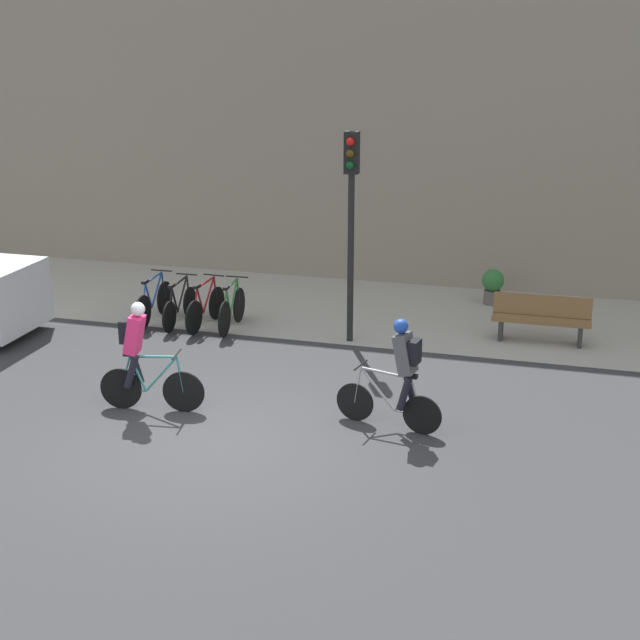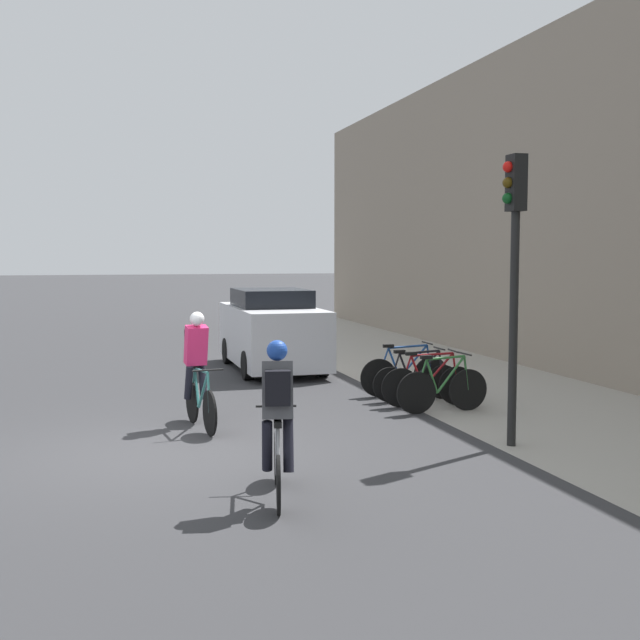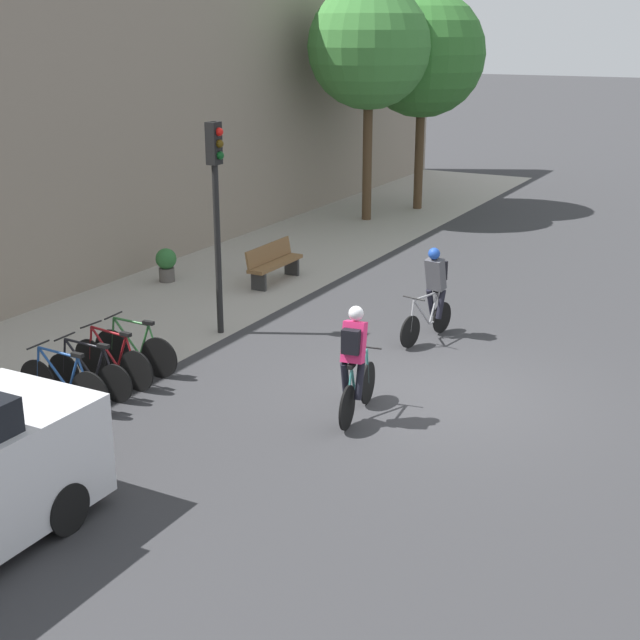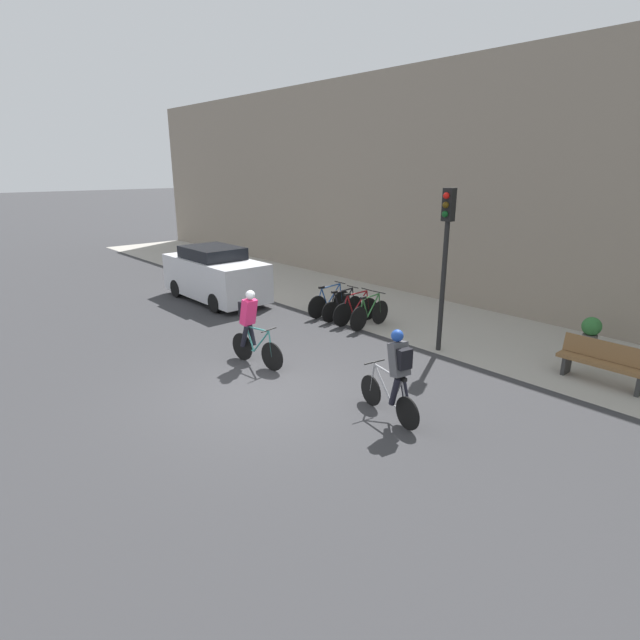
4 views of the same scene
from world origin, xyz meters
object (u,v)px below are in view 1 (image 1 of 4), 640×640
object	(u,v)px
cyclist_grey	(401,371)
parked_bike_0	(154,302)
bench	(541,318)
traffic_light_pole	(351,200)
potted_plant	(493,285)
parked_bike_2	(205,307)
cyclist_pink	(140,353)
parked_bike_1	(179,306)
parked_bike_3	(232,309)

from	to	relation	value
cyclist_grey	parked_bike_0	xyz separation A→B (m)	(-5.79, 3.73, -0.53)
cyclist_grey	bench	size ratio (longest dim) A/B	0.94
traffic_light_pole	potted_plant	distance (m)	4.60
parked_bike_2	bench	xyz separation A→B (m)	(6.53, 0.87, 0.07)
cyclist_pink	parked_bike_1	xyz separation A→B (m)	(-1.18, 4.08, -0.56)
parked_bike_2	traffic_light_pole	distance (m)	3.80
parked_bike_2	potted_plant	world-z (taller)	parked_bike_2
parked_bike_3	cyclist_grey	bearing A→B (deg)	-42.37
cyclist_pink	cyclist_grey	bearing A→B (deg)	4.99
potted_plant	cyclist_grey	bearing A→B (deg)	-96.43
parked_bike_3	parked_bike_0	bearing A→B (deg)	-179.96
parked_bike_1	parked_bike_0	bearing A→B (deg)	179.87
cyclist_grey	parked_bike_0	world-z (taller)	cyclist_grey
cyclist_pink	traffic_light_pole	world-z (taller)	traffic_light_pole
parked_bike_1	bench	xyz separation A→B (m)	(7.10, 0.87, 0.09)
traffic_light_pole	cyclist_grey	bearing A→B (deg)	-65.65
parked_bike_3	potted_plant	distance (m)	5.76
cyclist_pink	parked_bike_3	bearing A→B (deg)	90.66
parked_bike_2	parked_bike_3	world-z (taller)	parked_bike_3
parked_bike_0	traffic_light_pole	xyz separation A→B (m)	(4.13, -0.07, 2.32)
parked_bike_3	traffic_light_pole	xyz separation A→B (m)	(2.43, -0.07, 2.33)
parked_bike_3	potted_plant	xyz separation A→B (m)	(4.86, 3.08, 0.02)
parked_bike_1	potted_plant	bearing A→B (deg)	27.24
parked_bike_0	parked_bike_2	world-z (taller)	parked_bike_0
parked_bike_2	parked_bike_3	distance (m)	0.57
potted_plant	cyclist_pink	bearing A→B (deg)	-123.88
cyclist_grey	parked_bike_2	distance (m)	5.99
parked_bike_1	traffic_light_pole	bearing A→B (deg)	-1.09
cyclist_grey	potted_plant	distance (m)	6.88
cyclist_pink	bench	distance (m)	7.74
parked_bike_1	bench	size ratio (longest dim) A/B	0.91
parked_bike_1	traffic_light_pole	xyz separation A→B (m)	(3.56, -0.07, 2.35)
cyclist_grey	traffic_light_pole	xyz separation A→B (m)	(-1.66, 3.66, 1.79)
parked_bike_0	cyclist_grey	bearing A→B (deg)	-32.81
parked_bike_0	cyclist_pink	bearing A→B (deg)	-66.90
parked_bike_2	cyclist_grey	bearing A→B (deg)	-38.70
parked_bike_1	potted_plant	world-z (taller)	parked_bike_1
parked_bike_3	traffic_light_pole	bearing A→B (deg)	-1.66
parked_bike_3	bench	distance (m)	6.03
cyclist_grey	parked_bike_1	distance (m)	6.44
potted_plant	parked_bike_3	bearing A→B (deg)	-147.63
parked_bike_0	parked_bike_3	bearing A→B (deg)	0.04
parked_bike_2	potted_plant	distance (m)	6.24
cyclist_pink	parked_bike_2	distance (m)	4.17
traffic_light_pole	parked_bike_2	bearing A→B (deg)	178.68
cyclist_grey	traffic_light_pole	bearing A→B (deg)	114.35
cyclist_pink	cyclist_grey	world-z (taller)	cyclist_pink
parked_bike_0	parked_bike_2	xyz separation A→B (m)	(1.13, -0.00, -0.01)
parked_bike_1	parked_bike_3	size ratio (longest dim) A/B	1.01
cyclist_pink	traffic_light_pole	size ratio (longest dim) A/B	0.45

